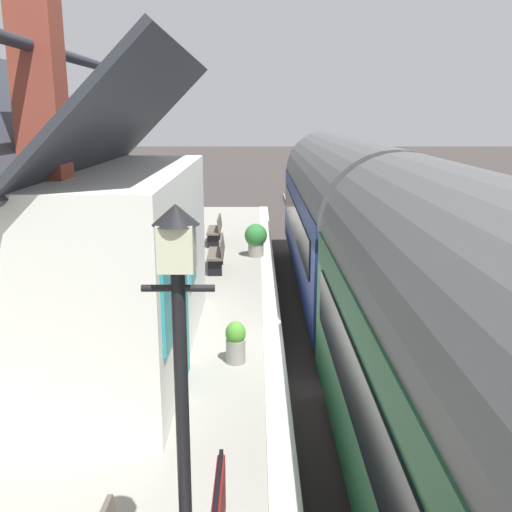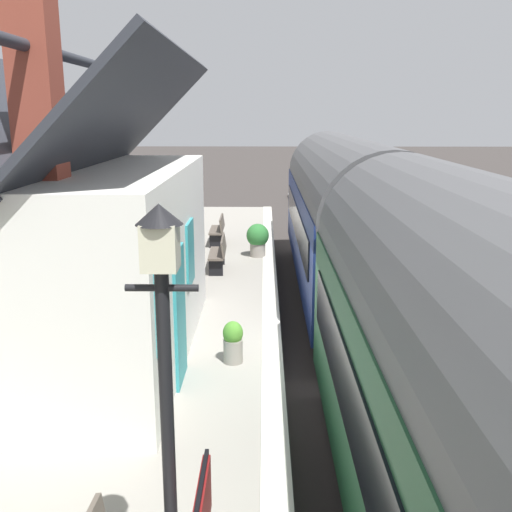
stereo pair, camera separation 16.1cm
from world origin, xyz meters
TOP-DOWN VIEW (x-y plane):
  - ground_plane at (0.00, 0.00)m, footprint 160.00×160.00m
  - platform at (0.00, 3.77)m, footprint 32.00×5.54m
  - platform_edge_coping at (0.00, 1.18)m, footprint 32.00×0.36m
  - rail_near at (0.00, -1.62)m, footprint 52.00×0.08m
  - rail_far at (0.00, -0.18)m, footprint 52.00×0.08m
  - train at (0.78, -0.90)m, footprint 21.11×2.73m
  - station_building at (-0.15, 4.31)m, footprint 6.59×3.62m
  - bench_platform_end at (5.37, 2.51)m, footprint 1.41×0.47m
  - bench_mid_platform at (8.53, 2.77)m, footprint 1.41×0.45m
  - planter_edge_far at (6.90, 1.51)m, footprint 0.65×0.65m
  - planter_bench_left at (-0.47, 1.84)m, footprint 0.34×0.34m
  - lamp_post_platform at (-5.67, 2.02)m, footprint 0.32×0.50m

SIDE VIEW (x-z plane):
  - ground_plane at x=0.00m, z-range 0.00..0.00m
  - rail_near at x=0.00m, z-range 0.00..0.14m
  - rail_far at x=0.00m, z-range 0.00..0.14m
  - platform at x=0.00m, z-range 0.00..0.88m
  - platform_edge_coping at x=0.00m, z-range 0.88..0.90m
  - planter_bench_left at x=-0.47m, z-range 0.89..1.60m
  - bench_platform_end at x=5.37m, z-range 0.92..1.80m
  - bench_mid_platform at x=8.53m, z-range 0.92..1.80m
  - planter_edge_far at x=6.90m, z-range 0.92..1.90m
  - train at x=0.78m, z-range 0.06..4.38m
  - station_building at x=-0.15m, z-range -0.52..5.80m
  - lamp_post_platform at x=-5.67m, z-range 1.59..5.05m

